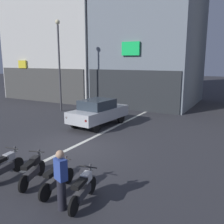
% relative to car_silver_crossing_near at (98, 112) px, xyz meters
% --- Properties ---
extents(ground_plane, '(120.00, 120.00, 0.00)m').
position_rel_car_silver_crossing_near_xyz_m(ground_plane, '(1.01, -3.88, -0.89)').
color(ground_plane, '#333338').
extents(lane_centre_line, '(0.20, 18.00, 0.01)m').
position_rel_car_silver_crossing_near_xyz_m(lane_centre_line, '(1.01, 2.12, -0.88)').
color(lane_centre_line, silver).
rests_on(lane_centre_line, ground).
extents(building_mid_block, '(8.19, 8.89, 17.20)m').
position_rel_car_silver_crossing_near_xyz_m(building_mid_block, '(-0.32, 9.84, 7.70)').
color(building_mid_block, gray).
rests_on(building_mid_block, ground).
extents(car_silver_crossing_near, '(2.13, 4.25, 1.64)m').
position_rel_car_silver_crossing_near_xyz_m(car_silver_crossing_near, '(0.00, 0.00, 0.00)').
color(car_silver_crossing_near, black).
rests_on(car_silver_crossing_near, ground).
extents(street_lamp, '(0.36, 0.36, 6.92)m').
position_rel_car_silver_crossing_near_xyz_m(street_lamp, '(-5.07, 2.53, 3.32)').
color(street_lamp, '#47474C').
rests_on(street_lamp, ground).
extents(motorcycle_silver_row_left_mid, '(0.55, 1.67, 0.98)m').
position_rel_car_silver_crossing_near_xyz_m(motorcycle_silver_row_left_mid, '(0.91, -7.41, -0.43)').
color(motorcycle_silver_row_left_mid, black).
rests_on(motorcycle_silver_row_left_mid, ground).
extents(motorcycle_black_row_centre, '(0.67, 1.61, 0.98)m').
position_rel_car_silver_crossing_near_xyz_m(motorcycle_black_row_centre, '(1.98, -7.21, -0.43)').
color(motorcycle_black_row_centre, black).
rests_on(motorcycle_black_row_centre, ground).
extents(motorcycle_red_row_right_mid, '(0.55, 1.67, 0.98)m').
position_rel_car_silver_crossing_near_xyz_m(motorcycle_red_row_right_mid, '(3.05, -7.24, -0.43)').
color(motorcycle_red_row_right_mid, black).
rests_on(motorcycle_red_row_right_mid, ground).
extents(motorcycle_white_row_rightmost, '(0.55, 1.66, 0.98)m').
position_rel_car_silver_crossing_near_xyz_m(motorcycle_white_row_rightmost, '(4.11, -7.40, -0.43)').
color(motorcycle_white_row_rightmost, black).
rests_on(motorcycle_white_row_rightmost, ground).
extents(person_by_motorcycles, '(0.41, 0.33, 1.67)m').
position_rel_car_silver_crossing_near_xyz_m(person_by_motorcycles, '(3.77, -7.91, -0.03)').
color(person_by_motorcycles, '#23232D').
rests_on(person_by_motorcycles, ground).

